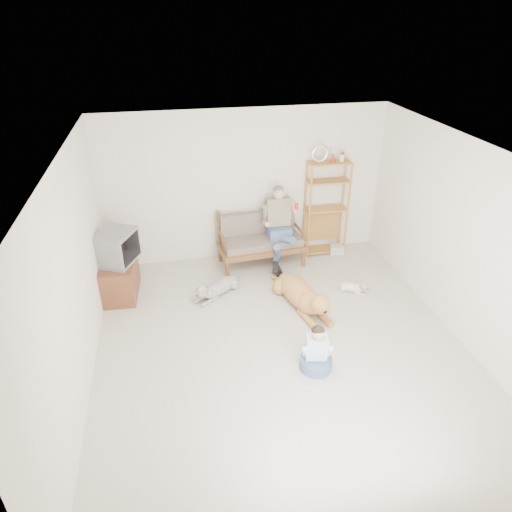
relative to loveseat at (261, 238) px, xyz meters
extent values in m
plane|color=beige|center=(-0.21, -2.40, -0.49)|extent=(5.50, 5.50, 0.00)
plane|color=silver|center=(-0.21, -2.40, 2.21)|extent=(5.50, 5.50, 0.00)
plane|color=silver|center=(-0.21, 0.35, 0.86)|extent=(5.00, 0.00, 5.00)
plane|color=silver|center=(-0.21, -5.15, 0.86)|extent=(5.00, 0.00, 5.00)
plane|color=silver|center=(-2.71, -2.40, 0.86)|extent=(0.00, 5.50, 5.50)
plane|color=silver|center=(2.29, -2.40, 0.86)|extent=(0.00, 5.50, 5.50)
cube|color=brown|center=(0.00, -0.07, -0.14)|extent=(1.55, 0.83, 0.10)
cube|color=#76655A|center=(0.00, -0.07, -0.02)|extent=(1.43, 0.72, 0.13)
cube|color=#76655A|center=(0.00, 0.17, 0.21)|extent=(1.39, 0.24, 0.45)
cylinder|color=brown|center=(0.00, 0.23, 0.41)|extent=(1.40, 0.17, 0.05)
cylinder|color=brown|center=(-0.70, -0.37, -0.34)|extent=(0.07, 0.07, 0.30)
cylinder|color=brown|center=(-0.70, 0.23, -0.01)|extent=(0.07, 0.07, 0.95)
cylinder|color=brown|center=(0.70, -0.37, -0.34)|extent=(0.07, 0.07, 0.30)
cylinder|color=brown|center=(0.70, 0.23, -0.01)|extent=(0.07, 0.07, 0.95)
cube|color=#475D82|center=(0.31, -0.08, 0.14)|extent=(0.40, 0.38, 0.20)
cube|color=gray|center=(0.31, 0.02, 0.48)|extent=(0.42, 0.28, 0.52)
sphere|color=tan|center=(0.31, -0.01, 0.83)|extent=(0.21, 0.21, 0.21)
sphere|color=#534E49|center=(0.31, 0.01, 0.87)|extent=(0.19, 0.19, 0.19)
cylinder|color=red|center=(0.58, -0.20, 0.65)|extent=(0.07, 0.07, 0.09)
cube|color=#A77334|center=(1.25, 0.15, 1.26)|extent=(0.74, 0.30, 0.03)
torus|color=silver|center=(1.06, 0.15, 1.43)|extent=(0.31, 0.05, 0.31)
cone|color=red|center=(1.30, 0.15, 1.36)|extent=(0.10, 0.10, 0.16)
cylinder|color=#A77334|center=(0.89, 0.01, 0.40)|extent=(0.04, 0.04, 1.77)
cylinder|color=#A77334|center=(0.89, 0.30, 0.40)|extent=(0.04, 0.04, 1.77)
cylinder|color=#A77334|center=(1.62, 0.01, 0.40)|extent=(0.04, 0.04, 1.77)
cylinder|color=#A77334|center=(1.62, 0.30, 0.40)|extent=(0.04, 0.04, 1.77)
cube|color=silver|center=(1.49, 0.04, -0.41)|extent=(0.28, 0.23, 0.16)
cube|color=brown|center=(-2.43, -0.59, -0.19)|extent=(0.56, 0.93, 0.60)
cube|color=brown|center=(-2.67, -0.81, -0.19)|extent=(0.05, 0.40, 0.50)
cube|color=brown|center=(-2.67, -0.37, -0.19)|extent=(0.05, 0.40, 0.50)
cube|color=slate|center=(-2.41, -0.58, 0.37)|extent=(0.70, 0.76, 0.51)
cube|color=black|center=(-2.19, -0.68, 0.37)|extent=(0.24, 0.48, 0.41)
cube|color=white|center=(-1.46, 0.34, -0.19)|extent=(0.12, 0.02, 0.08)
ellipsoid|color=#C49144|center=(0.32, -1.40, -0.30)|extent=(0.66, 1.21, 0.36)
sphere|color=#C49144|center=(0.39, -1.74, -0.28)|extent=(0.36, 0.36, 0.36)
sphere|color=#C49144|center=(0.46, -2.02, -0.12)|extent=(0.28, 0.28, 0.28)
ellipsoid|color=#C49144|center=(0.49, -2.14, -0.15)|extent=(0.17, 0.23, 0.11)
cylinder|color=#C49144|center=(0.19, -0.84, -0.41)|extent=(0.30, 0.42, 0.06)
ellipsoid|color=#C49144|center=(0.36, -2.01, -0.12)|extent=(0.08, 0.10, 0.14)
ellipsoid|color=#C49144|center=(0.55, -1.97, -0.12)|extent=(0.08, 0.10, 0.14)
ellipsoid|color=white|center=(-0.85, -0.88, -0.37)|extent=(0.76, 0.67, 0.23)
sphere|color=white|center=(-1.03, -1.02, -0.36)|extent=(0.23, 0.23, 0.23)
sphere|color=white|center=(-1.18, -1.13, -0.26)|extent=(0.20, 0.20, 0.20)
ellipsoid|color=white|center=(-1.25, -1.19, -0.28)|extent=(0.16, 0.15, 0.08)
cylinder|color=white|center=(-0.55, -0.64, -0.44)|extent=(0.19, 0.28, 0.04)
ellipsoid|color=white|center=(-1.21, -1.07, -0.26)|extent=(0.08, 0.07, 0.10)
ellipsoid|color=white|center=(-1.12, -1.18, -0.26)|extent=(0.08, 0.07, 0.10)
ellipsoid|color=white|center=(1.26, -1.25, -0.41)|extent=(0.40, 0.36, 0.15)
sphere|color=white|center=(1.35, -1.32, -0.40)|extent=(0.15, 0.15, 0.15)
sphere|color=tan|center=(1.43, -1.38, -0.34)|extent=(0.14, 0.14, 0.14)
ellipsoid|color=tan|center=(1.47, -1.42, -0.35)|extent=(0.11, 0.11, 0.05)
cylinder|color=white|center=(1.11, -1.14, -0.46)|extent=(0.15, 0.07, 0.02)
cone|color=tan|center=(1.39, -1.41, -0.30)|extent=(0.04, 0.04, 0.05)
cone|color=tan|center=(1.44, -1.34, -0.30)|extent=(0.04, 0.04, 0.05)
torus|color=red|center=(1.41, -1.37, -0.35)|extent=(0.13, 0.13, 0.02)
cylinder|color=#475D82|center=(0.13, -2.88, -0.41)|extent=(0.43, 0.43, 0.15)
cube|color=#D0E6FA|center=(0.13, -2.86, -0.16)|extent=(0.30, 0.22, 0.33)
sphere|color=tan|center=(0.13, -2.88, 0.08)|extent=(0.17, 0.17, 0.17)
sphere|color=black|center=(0.13, -2.87, 0.10)|extent=(0.16, 0.16, 0.16)
camera|label=1|loc=(-1.52, -7.13, 3.68)|focal=32.00mm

